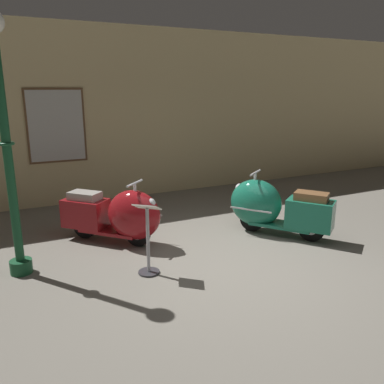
{
  "coord_description": "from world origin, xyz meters",
  "views": [
    {
      "loc": [
        -2.59,
        -4.2,
        2.35
      ],
      "look_at": [
        0.09,
        1.33,
        0.73
      ],
      "focal_mm": 36.82,
      "sensor_mm": 36.0,
      "label": 1
    }
  ],
  "objects_px": {
    "lamppost": "(6,143)",
    "scooter_0": "(119,215)",
    "info_stanchion": "(148,245)",
    "scooter_1": "(272,207)"
  },
  "relations": [
    {
      "from": "scooter_0",
      "to": "info_stanchion",
      "type": "bearing_deg",
      "value": -40.92
    },
    {
      "from": "scooter_0",
      "to": "lamppost",
      "type": "distance_m",
      "value": 1.97
    },
    {
      "from": "lamppost",
      "to": "scooter_0",
      "type": "bearing_deg",
      "value": 17.08
    },
    {
      "from": "info_stanchion",
      "to": "scooter_0",
      "type": "bearing_deg",
      "value": 92.57
    },
    {
      "from": "scooter_0",
      "to": "info_stanchion",
      "type": "xyz_separation_m",
      "value": [
        0.05,
        -1.18,
        -0.06
      ]
    },
    {
      "from": "scooter_0",
      "to": "scooter_1",
      "type": "relative_size",
      "value": 0.93
    },
    {
      "from": "scooter_0",
      "to": "lamppost",
      "type": "xyz_separation_m",
      "value": [
        -1.45,
        -0.45,
        1.26
      ]
    },
    {
      "from": "scooter_0",
      "to": "lamppost",
      "type": "relative_size",
      "value": 0.47
    },
    {
      "from": "lamppost",
      "to": "info_stanchion",
      "type": "height_order",
      "value": "lamppost"
    },
    {
      "from": "scooter_1",
      "to": "info_stanchion",
      "type": "relative_size",
      "value": 1.7
    }
  ]
}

